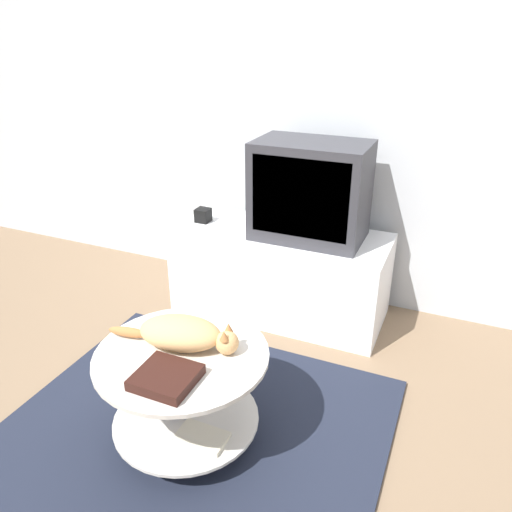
% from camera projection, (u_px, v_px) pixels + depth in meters
% --- Properties ---
extents(ground_plane, '(12.00, 12.00, 0.00)m').
position_uv_depth(ground_plane, '(193.00, 433.00, 2.18)').
color(ground_plane, '#7F664C').
extents(wall_back, '(8.00, 0.05, 2.60)m').
position_uv_depth(wall_back, '(311.00, 86.00, 2.85)').
color(wall_back, silver).
rests_on(wall_back, ground_plane).
extents(rug, '(1.61, 1.40, 0.02)m').
position_uv_depth(rug, '(193.00, 432.00, 2.17)').
color(rug, '#1E2333').
rests_on(rug, ground_plane).
extents(tv_stand, '(1.25, 0.53, 0.52)m').
position_uv_depth(tv_stand, '(280.00, 273.00, 3.01)').
color(tv_stand, white).
rests_on(tv_stand, ground_plane).
extents(tv, '(0.61, 0.39, 0.54)m').
position_uv_depth(tv, '(310.00, 191.00, 2.74)').
color(tv, '#333338').
rests_on(tv, tv_stand).
extents(speaker, '(0.08, 0.08, 0.08)m').
position_uv_depth(speaker, '(203.00, 215.00, 3.05)').
color(speaker, black).
rests_on(speaker, tv_stand).
extents(coffee_table, '(0.69, 0.69, 0.44)m').
position_uv_depth(coffee_table, '(184.00, 387.00, 2.02)').
color(coffee_table, '#B2B2B7').
rests_on(coffee_table, rug).
extents(dvd_box, '(0.21, 0.20, 0.04)m').
position_uv_depth(dvd_box, '(166.00, 377.00, 1.78)').
color(dvd_box, black).
rests_on(dvd_box, coffee_table).
extents(cat, '(0.55, 0.25, 0.12)m').
position_uv_depth(cat, '(183.00, 334.00, 1.97)').
color(cat, tan).
rests_on(cat, coffee_table).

